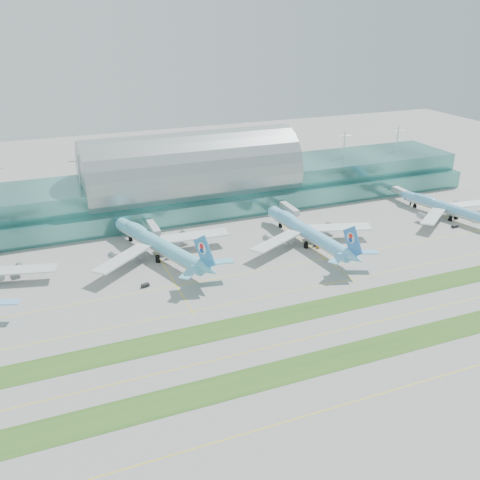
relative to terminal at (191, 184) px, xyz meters
name	(u,v)px	position (x,y,z in m)	size (l,w,h in m)	color
ground	(295,317)	(-0.01, -128.79, -14.23)	(700.00, 700.00, 0.00)	gray
terminal	(191,184)	(0.00, 0.00, 0.00)	(340.00, 69.10, 36.00)	#3D7A75
grass_strip_near	(335,359)	(-0.01, -156.79, -14.19)	(420.00, 12.00, 0.08)	#2D591E
grass_strip_far	(293,314)	(-0.01, -126.79, -14.19)	(420.00, 12.00, 0.08)	#2D591E
taxiline_a	(371,397)	(-0.01, -176.79, -14.22)	(420.00, 0.35, 0.01)	yellow
taxiline_b	(314,336)	(-0.01, -142.79, -14.22)	(420.00, 0.35, 0.01)	yellow
taxiline_c	(275,295)	(-0.01, -110.79, -14.22)	(420.00, 0.35, 0.01)	yellow
taxiline_d	(253,272)	(-0.01, -88.79, -14.22)	(420.00, 0.35, 0.01)	yellow
airliner_b	(157,243)	(-34.44, -58.47, -7.37)	(67.33, 78.28, 22.23)	#64C2DD
airliner_c	(307,231)	(36.02, -70.17, -7.67)	(67.69, 77.22, 21.25)	#71C7F9
airliner_d	(448,208)	(124.13, -68.02, -8.44)	(58.17, 67.19, 18.76)	#68B6E4
gse_c	(145,285)	(-46.38, -84.95, -13.55)	(3.25, 1.69, 1.35)	black
gse_d	(202,265)	(-18.77, -75.46, -13.57)	(3.77, 1.80, 1.32)	black
gse_e	(320,246)	(40.19, -76.56, -13.46)	(3.93, 1.92, 1.53)	orange
gse_f	(354,254)	(50.22, -90.62, -13.50)	(3.31, 1.81, 1.46)	black
gse_g	(455,226)	(118.22, -80.73, -13.52)	(3.41, 1.80, 1.42)	black
gse_h	(476,221)	(134.67, -78.54, -13.57)	(3.71, 1.87, 1.30)	black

